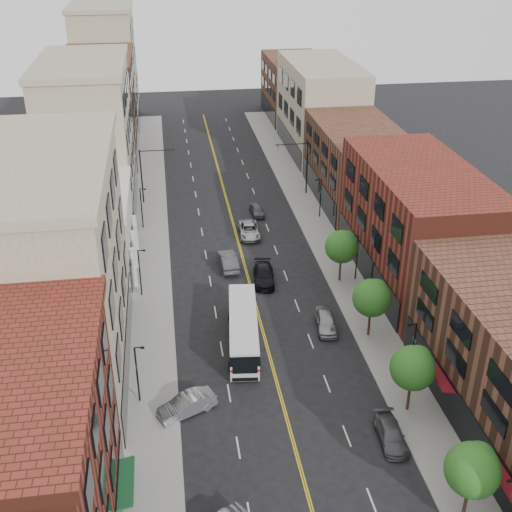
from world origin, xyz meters
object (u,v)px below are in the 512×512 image
car_lane_b (249,230)px  car_lane_c (257,210)px  car_parked_mid (391,434)px  car_lane_a (264,275)px  city_bus (243,328)px  car_parked_far (326,321)px  car_angle_b (187,405)px  car_lane_behind (228,261)px

car_lane_b → car_lane_c: size_ratio=1.35×
car_parked_mid → car_lane_c: size_ratio=1.15×
car_lane_a → car_lane_b: size_ratio=1.00×
city_bus → car_parked_mid: (8.94, -13.46, -1.03)m
car_parked_far → car_lane_c: 26.34m
car_angle_b → car_parked_far: (13.20, 9.55, 0.00)m
city_bus → car_angle_b: bearing=-117.2°
car_parked_far → car_lane_a: car_parked_far is taller
car_parked_mid → car_lane_behind: size_ratio=0.88×
car_lane_b → car_lane_c: bearing=75.3°
car_parked_mid → car_lane_behind: 28.99m
car_lane_b → car_lane_c: (1.80, 5.85, -0.07)m
car_lane_behind → car_lane_b: (3.30, 7.47, -0.10)m
city_bus → car_parked_far: 7.96m
car_angle_b → car_lane_c: (10.71, 35.77, -0.11)m
city_bus → car_lane_behind: bearing=95.1°
car_parked_far → car_lane_behind: 14.97m
city_bus → car_lane_a: 11.19m
car_angle_b → car_lane_c: 37.34m
car_angle_b → car_lane_b: (8.90, 29.92, -0.04)m
car_lane_b → car_angle_b: bearing=-104.1°
car_angle_b → car_lane_behind: size_ratio=0.92×
city_bus → car_lane_behind: size_ratio=2.28×
car_parked_mid → car_parked_far: 14.78m
car_parked_far → car_lane_c: (-2.49, 26.22, -0.11)m
city_bus → car_lane_behind: city_bus is taller
car_lane_a → car_lane_c: bearing=90.0°
car_lane_behind → car_lane_c: car_lane_behind is taller
car_parked_mid → car_lane_behind: bearing=110.4°
car_lane_behind → car_lane_c: size_ratio=1.31×
car_lane_behind → car_angle_b: bearing=73.1°
car_parked_far → car_lane_a: size_ratio=0.86×
city_bus → car_lane_a: bearing=77.6°
car_parked_far → car_lane_b: 20.82m
car_lane_a → city_bus: bearing=-102.2°
car_parked_mid → car_parked_far: car_parked_far is taller
car_angle_b → car_lane_b: size_ratio=0.89×
car_angle_b → car_lane_c: bearing=137.8°
car_lane_a → car_lane_c: 17.00m
car_lane_a → car_angle_b: bearing=-109.1°
car_lane_c → car_parked_far: bearing=-88.5°
city_bus → car_parked_far: (7.80, 1.27, -0.90)m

